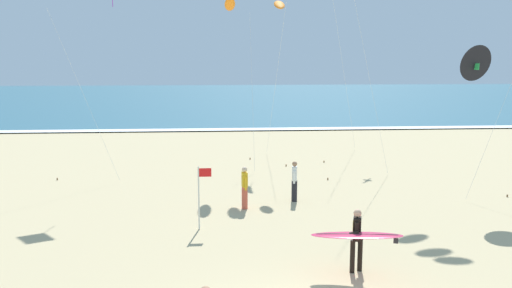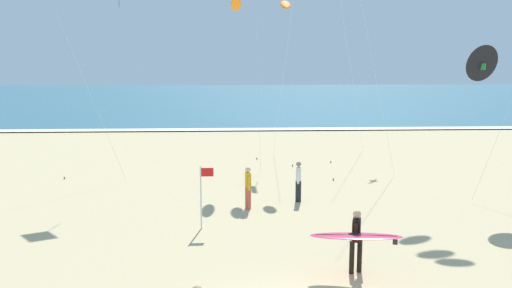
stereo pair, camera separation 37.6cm
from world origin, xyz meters
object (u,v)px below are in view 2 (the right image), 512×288
(surfer_lead, at_px, (356,237))
(bystander_yellow_top, at_px, (248,187))
(kite_arc_scarlet_near, at_px, (261,2))
(lifeguard_flag, at_px, (203,191))
(kite_delta_charcoal_far, at_px, (481,63))
(bystander_white_top, at_px, (298,181))

(surfer_lead, distance_m, bystander_yellow_top, 6.81)
(kite_arc_scarlet_near, bearing_deg, lifeguard_flag, -105.67)
(kite_delta_charcoal_far, xyz_separation_m, bystander_yellow_top, (-8.67, -0.40, -4.53))
(kite_delta_charcoal_far, relative_size, lifeguard_flag, 2.88)
(kite_arc_scarlet_near, height_order, lifeguard_flag, kite_arc_scarlet_near)
(kite_delta_charcoal_far, relative_size, bystander_yellow_top, 3.80)
(kite_delta_charcoal_far, height_order, bystander_white_top, kite_delta_charcoal_far)
(bystander_yellow_top, distance_m, lifeguard_flag, 2.80)
(bystander_white_top, bearing_deg, bystander_yellow_top, -155.86)
(bystander_yellow_top, relative_size, lifeguard_flag, 0.76)
(bystander_yellow_top, bearing_deg, surfer_lead, -67.82)
(kite_delta_charcoal_far, bearing_deg, bystander_white_top, 175.81)
(lifeguard_flag, bearing_deg, bystander_yellow_top, 55.74)
(lifeguard_flag, bearing_deg, surfer_lead, -44.28)
(surfer_lead, relative_size, lifeguard_flag, 1.14)
(surfer_lead, distance_m, lifeguard_flag, 5.77)
(kite_arc_scarlet_near, xyz_separation_m, bystander_white_top, (1.18, -5.21, -7.24))
(kite_arc_scarlet_near, relative_size, bystander_white_top, 5.32)
(kite_delta_charcoal_far, xyz_separation_m, bystander_white_top, (-6.69, 0.49, -4.53))
(kite_delta_charcoal_far, distance_m, lifeguard_flag, 11.33)
(bystander_yellow_top, bearing_deg, kite_arc_scarlet_near, 82.56)
(surfer_lead, height_order, bystander_white_top, surfer_lead)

